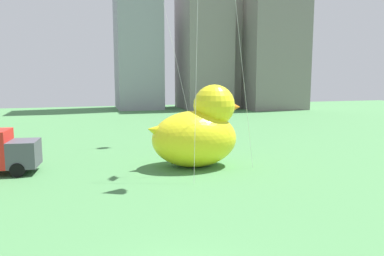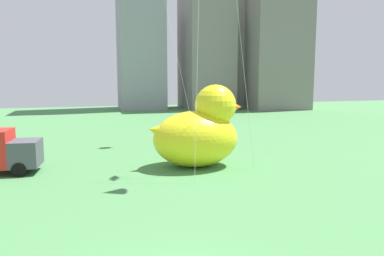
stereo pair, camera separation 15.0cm
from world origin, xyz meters
name	(u,v)px [view 1 (the left image)]	position (x,y,z in m)	size (l,w,h in m)	color
giant_inflatable_duck	(198,132)	(5.15, 15.08, 2.41)	(6.83, 4.39, 5.67)	yellow
city_skyline	(180,36)	(15.46, 60.02, 13.47)	(68.61, 16.62, 36.42)	gray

